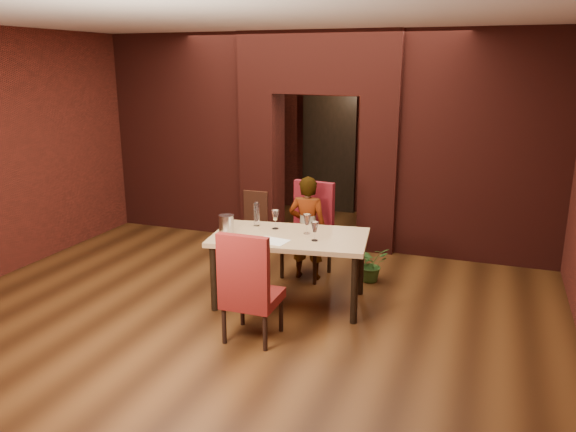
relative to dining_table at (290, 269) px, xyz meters
name	(u,v)px	position (x,y,z in m)	size (l,w,h in m)	color
floor	(271,286)	(-0.39, 0.38, -0.41)	(8.00, 8.00, 0.00)	#4A2A12
ceiling	(269,20)	(-0.39, 0.38, 2.79)	(7.00, 8.00, 0.04)	silver
wall_back	(352,127)	(-0.39, 4.38, 1.19)	(7.00, 0.04, 3.20)	maroon
wall_left	(40,147)	(-3.89, 0.38, 1.19)	(0.04, 8.00, 3.20)	maroon
pillar_left	(262,166)	(-1.34, 2.38, 0.74)	(0.55, 0.55, 2.30)	maroon
pillar_right	(380,174)	(0.56, 2.38, 0.74)	(0.55, 0.55, 2.30)	maroon
lintel	(321,62)	(-0.39, 2.38, 2.34)	(2.45, 0.55, 0.90)	maroon
wing_wall_left	(184,134)	(-2.75, 2.38, 1.19)	(2.27, 0.35, 3.20)	maroon
wing_wall_right	(483,148)	(1.97, 2.38, 1.19)	(2.27, 0.35, 3.20)	maroon
vent_panel	(256,207)	(-1.34, 2.08, 0.14)	(0.40, 0.03, 0.50)	#9A4A2C
rear_door	(329,156)	(-0.79, 4.32, 0.64)	(0.90, 0.08, 2.10)	black
rear_door_frame	(329,156)	(-0.79, 4.28, 0.64)	(1.02, 0.04, 2.22)	black
dining_table	(290,269)	(0.00, 0.00, 0.00)	(1.77, 0.99, 0.83)	tan
chair_far	(306,231)	(-0.10, 0.88, 0.20)	(0.56, 0.56, 1.23)	maroon
chair_near	(253,284)	(-0.05, -0.97, 0.17)	(0.53, 0.53, 1.16)	maroon
person_seated	(307,228)	(-0.06, 0.82, 0.27)	(0.50, 0.33, 1.36)	white
wine_glass_a	(275,220)	(-0.25, 0.18, 0.53)	(0.09, 0.09, 0.23)	white
wine_glass_b	(307,224)	(0.17, 0.12, 0.53)	(0.09, 0.09, 0.23)	white
wine_glass_c	(315,231)	(0.33, -0.10, 0.52)	(0.09, 0.09, 0.22)	white
tasting_sheet	(272,241)	(-0.10, -0.28, 0.42)	(0.34, 0.25, 0.00)	white
wine_bucket	(226,224)	(-0.72, -0.17, 0.52)	(0.17, 0.17, 0.21)	silver
water_bottle	(257,214)	(-0.51, 0.23, 0.56)	(0.07, 0.07, 0.30)	white
potted_plant	(371,264)	(0.76, 0.99, -0.18)	(0.41, 0.36, 0.46)	#325E25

